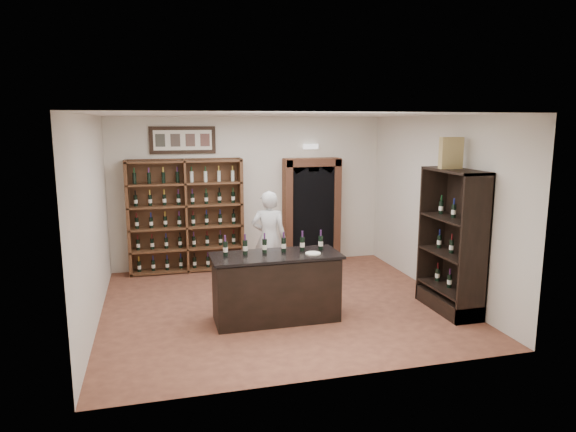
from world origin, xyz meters
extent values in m
plane|color=brown|center=(0.00, 0.00, 0.00)|extent=(5.50, 5.50, 0.00)
plane|color=white|center=(0.00, 0.00, 3.00)|extent=(5.50, 5.50, 0.00)
cube|color=silver|center=(0.00, 2.50, 1.50)|extent=(5.50, 0.04, 3.00)
cube|color=silver|center=(-2.75, 0.00, 1.50)|extent=(0.04, 5.00, 3.00)
cube|color=silver|center=(2.75, 0.00, 1.50)|extent=(0.04, 5.00, 3.00)
cube|color=brown|center=(-1.30, 2.47, 1.10)|extent=(2.20, 0.02, 2.20)
cube|color=brown|center=(-2.37, 2.29, 1.10)|extent=(0.06, 0.38, 2.20)
cube|color=brown|center=(-0.23, 2.29, 1.10)|extent=(0.06, 0.38, 2.20)
cube|color=brown|center=(-1.30, 2.29, 1.10)|extent=(0.04, 0.38, 2.20)
cube|color=brown|center=(-1.30, 2.29, 0.04)|extent=(2.18, 0.38, 0.04)
cube|color=brown|center=(-1.30, 2.29, 0.46)|extent=(2.18, 0.38, 0.04)
cube|color=brown|center=(-1.30, 2.29, 0.89)|extent=(2.18, 0.38, 0.03)
cube|color=brown|center=(-1.30, 2.29, 1.31)|extent=(2.18, 0.38, 0.04)
cube|color=brown|center=(-1.30, 2.29, 1.74)|extent=(2.18, 0.38, 0.04)
cube|color=brown|center=(-1.30, 2.29, 2.16)|extent=(2.18, 0.38, 0.04)
cube|color=black|center=(-1.30, 2.47, 2.55)|extent=(1.25, 0.04, 0.52)
cube|color=black|center=(1.25, 2.34, 1.06)|extent=(0.97, 0.29, 2.05)
cube|color=brown|center=(0.74, 2.32, 1.07)|extent=(0.14, 0.35, 2.15)
cube|color=brown|center=(1.76, 2.32, 1.07)|extent=(0.14, 0.35, 2.15)
cube|color=brown|center=(1.25, 2.32, 2.09)|extent=(1.15, 0.35, 0.16)
cube|color=white|center=(1.25, 2.42, 2.40)|extent=(0.30, 0.10, 0.10)
cube|color=black|center=(-0.20, -0.60, 0.47)|extent=(1.80, 0.70, 0.94)
cube|color=black|center=(-0.20, -0.60, 0.98)|extent=(1.88, 0.78, 0.04)
cylinder|color=black|center=(-0.92, -0.49, 1.10)|extent=(0.07, 0.07, 0.21)
cylinder|color=silver|center=(-0.92, -0.49, 1.09)|extent=(0.07, 0.07, 0.07)
cylinder|color=#4E2665|center=(-0.92, -0.49, 1.25)|extent=(0.03, 0.03, 0.09)
cylinder|color=black|center=(-0.63, -0.49, 1.10)|extent=(0.07, 0.07, 0.21)
cylinder|color=silver|center=(-0.63, -0.49, 1.09)|extent=(0.07, 0.07, 0.07)
cylinder|color=#4E2665|center=(-0.63, -0.49, 1.25)|extent=(0.03, 0.03, 0.09)
cylinder|color=black|center=(-0.34, -0.49, 1.10)|extent=(0.07, 0.07, 0.21)
cylinder|color=silver|center=(-0.34, -0.49, 1.09)|extent=(0.07, 0.07, 0.07)
cylinder|color=#4E2665|center=(-0.34, -0.49, 1.25)|extent=(0.03, 0.03, 0.09)
cylinder|color=black|center=(-0.06, -0.49, 1.10)|extent=(0.07, 0.07, 0.21)
cylinder|color=silver|center=(-0.06, -0.49, 1.09)|extent=(0.07, 0.07, 0.07)
cylinder|color=#4E2665|center=(-0.06, -0.49, 1.25)|extent=(0.03, 0.03, 0.09)
cylinder|color=black|center=(0.23, -0.49, 1.10)|extent=(0.07, 0.07, 0.21)
cylinder|color=silver|center=(0.23, -0.49, 1.09)|extent=(0.07, 0.07, 0.07)
cylinder|color=#4E2665|center=(0.23, -0.49, 1.25)|extent=(0.03, 0.03, 0.09)
cylinder|color=black|center=(0.52, -0.49, 1.10)|extent=(0.07, 0.07, 0.21)
cylinder|color=silver|center=(0.52, -0.49, 1.09)|extent=(0.07, 0.07, 0.07)
cylinder|color=#4E2665|center=(0.52, -0.49, 1.25)|extent=(0.03, 0.03, 0.09)
cube|color=black|center=(2.72, -0.90, 1.10)|extent=(0.02, 1.20, 2.20)
cube|color=black|center=(2.49, -1.48, 1.10)|extent=(0.48, 0.04, 2.20)
cube|color=black|center=(2.49, -0.32, 1.10)|extent=(0.48, 0.04, 2.20)
cube|color=black|center=(2.49, -0.90, 2.18)|extent=(0.48, 1.20, 0.04)
cube|color=black|center=(2.49, -0.90, 0.12)|extent=(0.48, 1.20, 0.24)
cube|color=black|center=(2.49, -0.90, 0.35)|extent=(0.48, 1.16, 0.03)
cube|color=black|center=(2.49, -0.90, 0.90)|extent=(0.48, 1.16, 0.03)
cube|color=black|center=(2.49, -0.90, 1.45)|extent=(0.48, 1.16, 0.03)
imported|color=silver|center=(0.07, 1.08, 0.85)|extent=(0.71, 0.56, 1.70)
cylinder|color=silver|center=(0.32, -0.73, 1.01)|extent=(0.23, 0.23, 0.02)
cube|color=tan|center=(2.46, -0.78, 2.44)|extent=(0.35, 0.18, 0.47)
camera|label=1|loc=(-1.87, -7.64, 2.90)|focal=32.00mm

